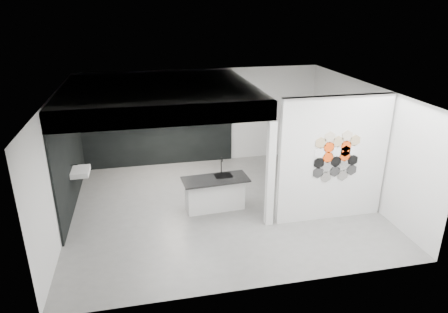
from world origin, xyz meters
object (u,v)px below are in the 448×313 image
at_px(kettle, 201,118).
at_px(glass_vase, 207,118).
at_px(glass_bowl, 207,119).
at_px(kitchen_island, 215,193).
at_px(bottle_dark, 140,121).
at_px(utensil_cup, 143,122).
at_px(stockpot, 121,122).
at_px(partition_panel, 333,160).
at_px(wall_basin, 81,172).

height_order(kettle, glass_vase, glass_vase).
bearing_deg(glass_bowl, kitchen_island, -96.38).
distance_m(kettle, bottle_dark, 1.75).
distance_m(glass_vase, utensil_cup, 1.86).
height_order(kitchen_island, glass_bowl, glass_bowl).
bearing_deg(glass_bowl, glass_vase, 0.00).
xyz_separation_m(kettle, glass_bowl, (0.16, 0.00, -0.02)).
relative_size(stockpot, kettle, 1.56).
distance_m(glass_vase, bottle_dark, 1.93).
distance_m(glass_bowl, bottle_dark, 1.91).
bearing_deg(kettle, glass_bowl, 7.75).
relative_size(stockpot, glass_bowl, 1.95).
xyz_separation_m(partition_panel, stockpot, (-4.54, 3.87, 0.02)).
xyz_separation_m(partition_panel, wall_basin, (-5.46, 1.80, -0.55)).
relative_size(kettle, glass_vase, 0.99).
height_order(partition_panel, wall_basin, partition_panel).
xyz_separation_m(glass_vase, bottle_dark, (-1.93, 0.00, -0.00)).
bearing_deg(utensil_cup, bottle_dark, 180.00).
relative_size(kitchen_island, glass_bowl, 12.62).
xyz_separation_m(partition_panel, glass_vase, (-2.08, 3.87, -0.00)).
distance_m(stockpot, utensil_cup, 0.61).
bearing_deg(glass_bowl, bottle_dark, 180.00).
relative_size(bottle_dark, utensil_cup, 1.78).
bearing_deg(partition_panel, glass_bowl, 118.49).
relative_size(kitchen_island, glass_vase, 9.95).
bearing_deg(kitchen_island, wall_basin, 159.97).
bearing_deg(kitchen_island, stockpot, 121.77).
xyz_separation_m(kettle, utensil_cup, (-1.67, 0.00, -0.02)).
bearing_deg(glass_vase, partition_panel, -61.77).
bearing_deg(partition_panel, wall_basin, 161.77).
bearing_deg(kitchen_island, utensil_cup, 113.21).
height_order(kettle, bottle_dark, bottle_dark).
distance_m(partition_panel, glass_bowl, 4.40).
relative_size(kettle, utensil_cup, 1.79).
height_order(glass_vase, bottle_dark, glass_vase).
bearing_deg(wall_basin, kettle, 32.78).
height_order(stockpot, kettle, stockpot).
distance_m(kitchen_island, bottle_dark, 3.49).
relative_size(glass_vase, utensil_cup, 1.81).
bearing_deg(glass_vase, glass_bowl, 180.00).
xyz_separation_m(wall_basin, glass_bowl, (3.37, 2.07, 0.51)).
bearing_deg(bottle_dark, glass_vase, 0.00).
height_order(wall_basin, glass_bowl, glass_bowl).
xyz_separation_m(partition_panel, bottle_dark, (-4.01, 3.87, -0.00)).
bearing_deg(glass_vase, bottle_dark, 180.00).
height_order(wall_basin, stockpot, stockpot).
height_order(partition_panel, kitchen_island, partition_panel).
xyz_separation_m(partition_panel, glass_bowl, (-2.10, 3.87, -0.04)).
relative_size(stockpot, utensil_cup, 2.79).
xyz_separation_m(glass_bowl, glass_vase, (0.02, 0.00, 0.03)).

